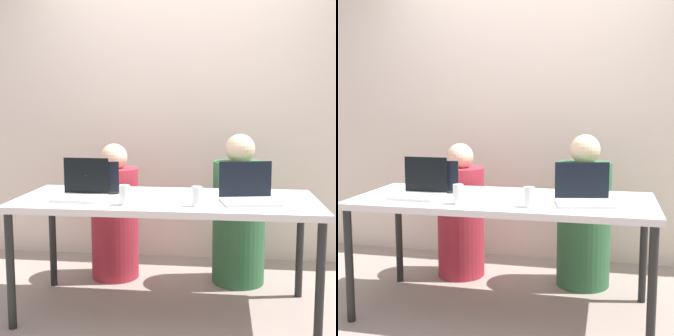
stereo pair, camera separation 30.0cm
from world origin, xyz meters
TOP-DOWN VIEW (x-y plane):
  - ground_plane at (0.00, 0.00)m, footprint 12.00×12.00m
  - back_wall at (0.00, 1.19)m, footprint 4.88×0.10m
  - desk at (0.00, 0.00)m, footprint 1.88×0.79m
  - person_on_left at (-0.47, 0.59)m, footprint 0.41×0.41m
  - person_on_right at (0.47, 0.59)m, footprint 0.46×0.46m
  - laptop_front_right at (0.50, -0.07)m, footprint 0.37×0.31m
  - laptop_back_left at (-0.48, 0.12)m, footprint 0.34×0.29m
  - laptop_front_left at (-0.53, -0.07)m, footprint 0.31×0.30m
  - water_glass_right at (0.21, -0.24)m, footprint 0.06×0.06m
  - water_glass_left at (-0.22, -0.24)m, footprint 0.06×0.06m

SIDE VIEW (x-z plane):
  - ground_plane at x=0.00m, z-range 0.00..0.00m
  - person_on_left at x=-0.47m, z-range -0.06..0.99m
  - person_on_right at x=0.47m, z-range -0.06..1.06m
  - desk at x=0.00m, z-range 0.31..1.06m
  - laptop_back_left at x=-0.48m, z-range 0.69..0.90m
  - water_glass_right at x=0.21m, z-range 0.74..0.86m
  - water_glass_left at x=-0.22m, z-range 0.74..0.86m
  - laptop_front_right at x=0.50m, z-range 0.68..0.92m
  - laptop_front_left at x=-0.53m, z-range 0.68..0.93m
  - back_wall at x=0.00m, z-range 0.00..2.38m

